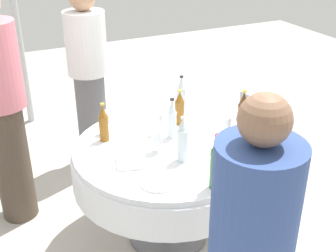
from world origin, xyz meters
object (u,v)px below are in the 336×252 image
bottle_green_right (216,163)px  plate_mid (198,146)px  dining_table (168,166)px  bottle_brown_south (243,115)px  bottle_clear_front (181,96)px  person_west (89,76)px  wine_glass_right (226,122)px  bottle_clear_near (172,120)px  wine_glass_far (158,120)px  bottle_amber_outer (104,124)px  chair_outer (266,138)px  bottle_amber_west (180,108)px  person_south (2,108)px  plate_north (158,182)px  wine_glass_south (107,118)px  wine_glass_outer (157,137)px  bottle_clear_far (183,141)px

bottle_green_right → plate_mid: bottle_green_right is taller
dining_table → bottle_brown_south: size_ratio=3.80×
bottle_clear_front → person_west: (0.81, 0.47, -0.04)m
wine_glass_right → dining_table: bearing=87.4°
bottle_brown_south → bottle_green_right: 0.65m
bottle_clear_near → wine_glass_far: size_ratio=1.93×
bottle_clear_front → bottle_green_right: (-0.96, 0.28, 0.02)m
bottle_brown_south → bottle_amber_outer: 0.92m
bottle_green_right → chair_outer: (0.67, -0.88, -0.38)m
bottle_amber_west → person_west: size_ratio=0.16×
bottle_amber_west → bottle_clear_front: bearing=-30.9°
bottle_clear_front → person_south: size_ratio=0.17×
plate_mid → chair_outer: (0.24, -0.74, -0.23)m
bottle_green_right → plate_north: size_ratio=1.58×
person_west → person_south: size_ratio=0.94×
wine_glass_south → wine_glass_outer: wine_glass_south is taller
wine_glass_outer → plate_mid: bearing=-103.3°
wine_glass_right → wine_glass_far: bearing=63.7°
dining_table → person_south: (0.72, 0.92, 0.31)m
bottle_amber_west → plate_mid: bottle_amber_west is taller
bottle_green_right → person_south: person_south is taller
bottle_brown_south → plate_mid: bearing=92.0°
bottle_green_right → wine_glass_outer: 0.52m
bottle_amber_west → wine_glass_south: bottle_amber_west is taller
bottle_amber_outer → wine_glass_south: 0.11m
wine_glass_far → plate_mid: size_ratio=0.61×
dining_table → bottle_brown_south: bottle_brown_south is taller
dining_table → person_west: size_ratio=0.79×
person_south → bottle_clear_near: bearing=-84.0°
bottle_clear_far → wine_glass_south: size_ratio=1.86×
bottle_amber_west → plate_north: (-0.63, 0.45, -0.11)m
person_west → wine_glass_south: bearing=-106.1°
bottle_amber_west → chair_outer: size_ratio=0.29×
bottle_clear_front → wine_glass_far: (-0.24, 0.29, -0.03)m
bottle_amber_outer → plate_north: (-0.62, -0.11, -0.11)m
wine_glass_outer → plate_mid: (-0.06, -0.27, -0.10)m
bottle_clear_front → bottle_green_right: size_ratio=0.89×
wine_glass_far → chair_outer: 0.96m
bottle_brown_south → bottle_clear_far: bearing=102.6°
wine_glass_far → plate_north: (-0.55, 0.25, -0.09)m
bottle_clear_front → plate_north: 0.96m
person_west → dining_table: bearing=-90.0°
wine_glass_south → plate_north: 0.72m
bottle_clear_far → bottle_amber_outer: bottle_clear_far is taller
bottle_amber_west → plate_north: bearing=144.1°
wine_glass_outer → plate_mid: 0.29m
bottle_clear_near → bottle_green_right: bearing=176.1°
bottle_clear_far → person_south: 1.30m
wine_glass_south → bottle_brown_south: bearing=-118.6°
bottle_clear_far → wine_glass_outer: bearing=31.0°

